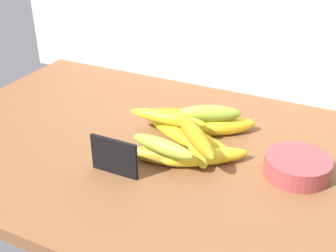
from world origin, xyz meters
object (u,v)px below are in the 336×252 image
at_px(banana_11, 162,146).
at_px(banana_6, 170,129).
at_px(banana_7, 180,116).
at_px(banana_8, 210,113).
at_px(chalkboard_sign, 114,158).
at_px(banana_9, 195,135).
at_px(fruit_bowl, 297,166).
at_px(banana_4, 210,128).
at_px(banana_0, 202,140).
at_px(banana_5, 226,126).
at_px(banana_2, 161,156).
at_px(banana_3, 196,149).
at_px(banana_1, 205,157).
at_px(banana_10, 168,118).

bearing_deg(banana_11, banana_6, 109.19).
xyz_separation_m(banana_7, banana_8, (0.09, -0.02, 0.04)).
relative_size(chalkboard_sign, banana_9, 0.53).
xyz_separation_m(fruit_bowl, banana_4, (-0.23, 0.08, -0.00)).
bearing_deg(chalkboard_sign, banana_0, 56.02).
xyz_separation_m(banana_0, banana_5, (0.03, 0.08, 0.00)).
height_order(banana_4, banana_9, banana_9).
distance_m(banana_0, banana_2, 0.12).
height_order(chalkboard_sign, banana_6, chalkboard_sign).
relative_size(banana_3, banana_7, 0.92).
distance_m(banana_1, banana_6, 0.15).
xyz_separation_m(banana_3, banana_4, (-0.01, 0.10, -0.00)).
bearing_deg(banana_5, banana_3, -101.84).
height_order(chalkboard_sign, banana_5, chalkboard_sign).
xyz_separation_m(banana_3, banana_10, (-0.10, 0.05, 0.03)).
bearing_deg(banana_11, banana_4, 76.79).
bearing_deg(banana_5, banana_4, -147.06).
bearing_deg(banana_6, banana_11, -70.81).
distance_m(banana_6, banana_10, 0.03).
height_order(chalkboard_sign, banana_2, chalkboard_sign).
relative_size(banana_6, banana_7, 1.19).
xyz_separation_m(banana_1, banana_4, (-0.04, 0.13, -0.00)).
height_order(banana_5, banana_7, banana_5).
relative_size(banana_5, banana_9, 0.74).
bearing_deg(banana_0, banana_3, -83.12).
bearing_deg(fruit_bowl, banana_7, 161.50).
bearing_deg(banana_11, banana_0, 70.57).
distance_m(chalkboard_sign, banana_11, 0.11).
relative_size(banana_2, banana_9, 0.74).
relative_size(banana_3, banana_5, 1.01).
bearing_deg(chalkboard_sign, banana_1, 35.42).
distance_m(banana_8, banana_11, 0.19).
distance_m(fruit_bowl, banana_7, 0.34).
bearing_deg(banana_3, banana_4, 93.75).
bearing_deg(banana_6, chalkboard_sign, -100.40).
relative_size(banana_1, banana_9, 0.95).
height_order(banana_6, banana_11, banana_11).
relative_size(banana_3, banana_6, 0.77).
distance_m(chalkboard_sign, banana_8, 0.28).
height_order(banana_5, banana_9, banana_9).
bearing_deg(banana_0, chalkboard_sign, -123.98).
xyz_separation_m(banana_6, banana_11, (0.05, -0.13, 0.04)).
height_order(banana_2, banana_7, same).
height_order(fruit_bowl, banana_5, same).
relative_size(banana_8, banana_9, 0.74).
bearing_deg(banana_4, fruit_bowl, -18.90).
height_order(banana_2, banana_6, banana_2).
relative_size(banana_7, banana_9, 0.82).
bearing_deg(banana_9, banana_5, 77.20).
distance_m(fruit_bowl, banana_8, 0.25).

